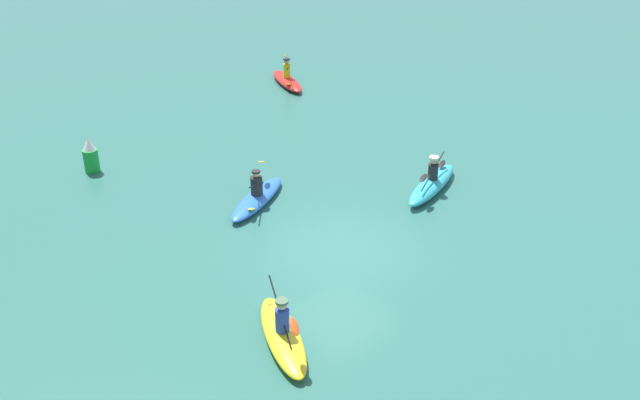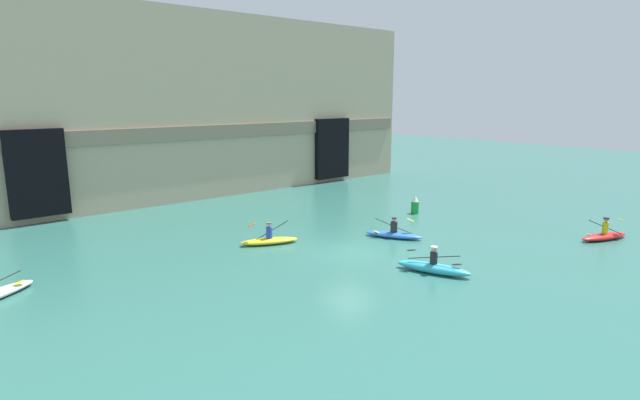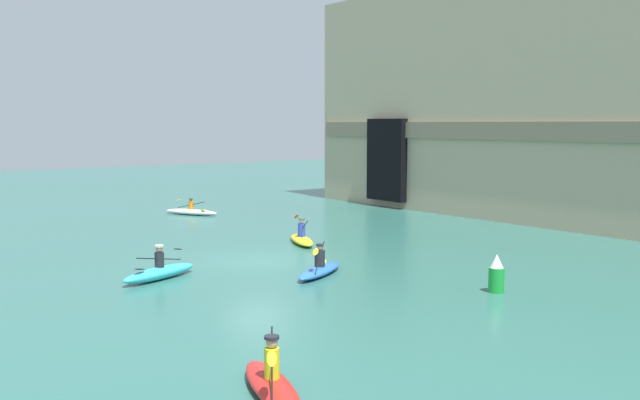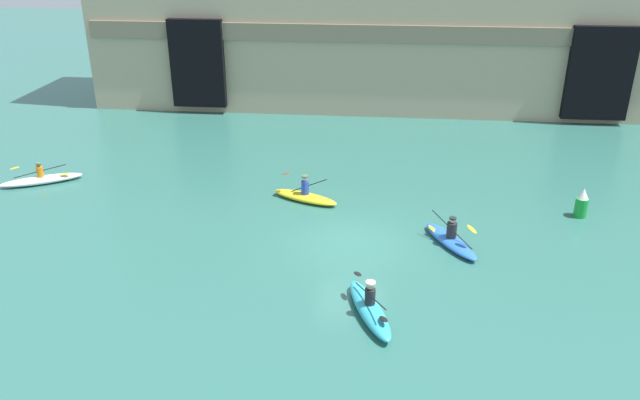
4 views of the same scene
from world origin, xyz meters
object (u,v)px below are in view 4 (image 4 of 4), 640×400
(kayak_cyan, at_px, (370,308))
(marker_buoy, at_px, (582,204))
(kayak_white, at_px, (41,179))
(kayak_yellow, at_px, (305,196))
(kayak_blue, at_px, (451,240))

(kayak_cyan, height_order, marker_buoy, marker_buoy)
(kayak_white, bearing_deg, kayak_yellow, 148.14)
(kayak_blue, relative_size, kayak_cyan, 0.93)
(kayak_blue, height_order, kayak_yellow, kayak_yellow)
(kayak_yellow, distance_m, marker_buoy, 10.92)
(kayak_white, xyz_separation_m, kayak_blue, (17.46, -3.93, 0.03))
(kayak_blue, bearing_deg, kayak_cyan, 120.75)
(kayak_white, bearing_deg, kayak_cyan, 121.03)
(kayak_yellow, bearing_deg, kayak_blue, 172.87)
(kayak_white, relative_size, kayak_cyan, 1.04)
(kayak_yellow, bearing_deg, kayak_white, 19.74)
(marker_buoy, bearing_deg, kayak_blue, -151.17)
(kayak_yellow, relative_size, marker_buoy, 2.48)
(kayak_white, relative_size, kayak_blue, 1.12)
(kayak_cyan, height_order, kayak_yellow, kayak_yellow)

